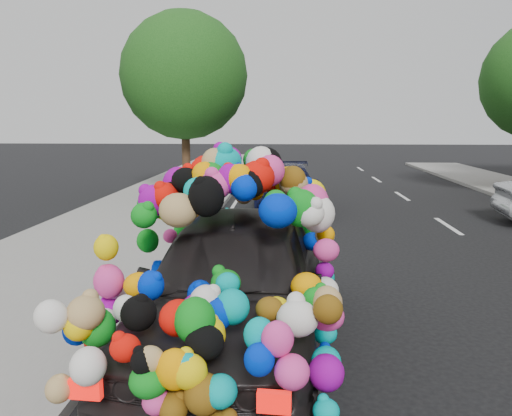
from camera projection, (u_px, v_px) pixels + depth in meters
The scene contains 6 objects.
ground at pixel (311, 291), 7.59m from camera, with size 100.00×100.00×0.00m, color black.
sidewalk at pixel (37, 282), 7.84m from camera, with size 4.00×60.00×0.12m, color gray.
kerb at pixel (159, 284), 7.72m from camera, with size 0.15×60.00×0.13m, color gray.
tree_near_sidewalk at pixel (184, 76), 16.47m from camera, with size 4.20×4.20×6.13m.
plush_art_car at pixel (236, 250), 5.48m from camera, with size 2.54×4.97×2.23m.
navy_sedan at pixel (286, 187), 14.59m from camera, with size 1.81×4.44×1.29m, color black.
Camera 1 is at (-0.39, -7.30, 2.55)m, focal length 35.00 mm.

